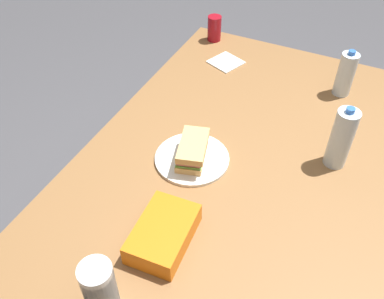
% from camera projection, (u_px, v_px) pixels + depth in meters
% --- Properties ---
extents(ground_plane, '(8.00, 8.00, 0.00)m').
position_uv_depth(ground_plane, '(228.00, 281.00, 1.96)').
color(ground_plane, '#4C4C51').
extents(dining_table, '(1.74, 1.12, 0.74)m').
position_uv_depth(dining_table, '(240.00, 186.00, 1.50)').
color(dining_table, olive).
rests_on(dining_table, ground_plane).
extents(paper_plate, '(0.26, 0.26, 0.01)m').
position_uv_depth(paper_plate, '(192.00, 159.00, 1.49)').
color(paper_plate, white).
rests_on(paper_plate, dining_table).
extents(sandwich, '(0.20, 0.14, 0.08)m').
position_uv_depth(sandwich, '(192.00, 150.00, 1.45)').
color(sandwich, '#DBB26B').
rests_on(sandwich, paper_plate).
extents(soda_can_red, '(0.07, 0.07, 0.12)m').
position_uv_depth(soda_can_red, '(214.00, 28.00, 2.06)').
color(soda_can_red, maroon).
rests_on(soda_can_red, dining_table).
extents(chip_bag, '(0.24, 0.16, 0.07)m').
position_uv_depth(chip_bag, '(163.00, 234.00, 1.22)').
color(chip_bag, orange).
rests_on(chip_bag, dining_table).
extents(water_bottle_tall, '(0.07, 0.07, 0.24)m').
position_uv_depth(water_bottle_tall, '(341.00, 138.00, 1.40)').
color(water_bottle_tall, silver).
rests_on(water_bottle_tall, dining_table).
extents(plastic_cup_stack, '(0.08, 0.08, 0.18)m').
position_uv_depth(plastic_cup_stack, '(100.00, 290.00, 1.04)').
color(plastic_cup_stack, silver).
rests_on(plastic_cup_stack, dining_table).
extents(water_bottle_spare, '(0.07, 0.07, 0.20)m').
position_uv_depth(water_bottle_spare, '(346.00, 74.00, 1.71)').
color(water_bottle_spare, silver).
rests_on(water_bottle_spare, dining_table).
extents(paper_napkin, '(0.17, 0.17, 0.01)m').
position_uv_depth(paper_napkin, '(226.00, 62.00, 1.95)').
color(paper_napkin, white).
rests_on(paper_napkin, dining_table).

